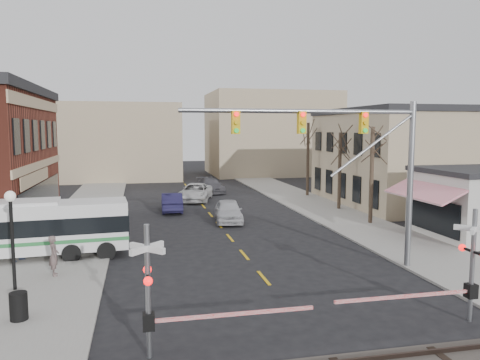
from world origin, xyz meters
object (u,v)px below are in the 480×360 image
rr_crossing_east (461,267)px  car_b (172,202)px  rr_crossing_west (163,292)px  traffic_signal_mast (353,149)px  car_d (210,186)px  transit_bus (13,229)px  car_a (228,211)px  pedestrian_far (21,243)px  street_lamp (11,219)px  car_c (195,192)px  pedestrian_near (54,256)px  trash_bin (19,306)px

rr_crossing_east → car_b: rr_crossing_east is taller
rr_crossing_west → traffic_signal_mast: bearing=35.5°
traffic_signal_mast → car_d: traffic_signal_mast is taller
transit_bus → rr_crossing_east: rr_crossing_east is taller
transit_bus → car_a: bearing=31.2°
transit_bus → car_d: (13.68, 23.34, -0.92)m
traffic_signal_mast → pedestrian_far: 16.97m
street_lamp → car_c: 25.28m
car_d → pedestrian_near: pedestrian_near is taller
transit_bus → car_b: 15.63m
car_b → pedestrian_far: bearing=59.3°
transit_bus → rr_crossing_east: 20.66m
traffic_signal_mast → rr_crossing_west: 11.74m
car_b → transit_bus: bearing=57.0°
transit_bus → street_lamp: 5.32m
street_lamp → car_c: bearing=66.0°
car_a → pedestrian_far: size_ratio=2.65×
traffic_signal_mast → car_d: 29.22m
rr_crossing_east → pedestrian_far: rr_crossing_east is taller
trash_bin → pedestrian_far: 8.07m
car_a → car_b: car_a is taller
street_lamp → pedestrian_near: (1.28, 1.62, -2.04)m
car_a → car_c: car_c is taller
rr_crossing_west → trash_bin: size_ratio=5.76×
car_c → transit_bus: bearing=-106.9°
rr_crossing_east → street_lamp: bearing=157.7°
traffic_signal_mast → trash_bin: (-13.82, -3.00, -5.19)m
car_a → traffic_signal_mast: bearing=-68.8°
traffic_signal_mast → car_c: traffic_signal_mast is taller
street_lamp → trash_bin: (0.94, -3.36, -2.47)m
car_a → pedestrian_near: (-10.12, -10.99, 0.23)m
car_d → pedestrian_near: size_ratio=2.81×
car_c → car_d: size_ratio=1.13×
rr_crossing_west → rr_crossing_east: (10.20, 0.27, 0.00)m
rr_crossing_east → rr_crossing_west: bearing=-178.5°
rr_crossing_west → pedestrian_far: 13.10m
street_lamp → trash_bin: street_lamp is taller
traffic_signal_mast → trash_bin: bearing=-167.8°
rr_crossing_west → car_d: size_ratio=1.09×
rr_crossing_east → car_d: 35.06m
transit_bus → car_d: size_ratio=2.24×
traffic_signal_mast → car_c: 24.33m
transit_bus → street_lamp: bearing=-76.3°
rr_crossing_west → trash_bin: 6.06m
trash_bin → car_c: car_c is taller
transit_bus → car_b: bearing=55.3°
transit_bus → trash_bin: bearing=-75.5°
trash_bin → car_d: 33.72m
car_c → pedestrian_near: (-8.94, -21.39, 0.23)m
traffic_signal_mast → trash_bin: 15.07m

